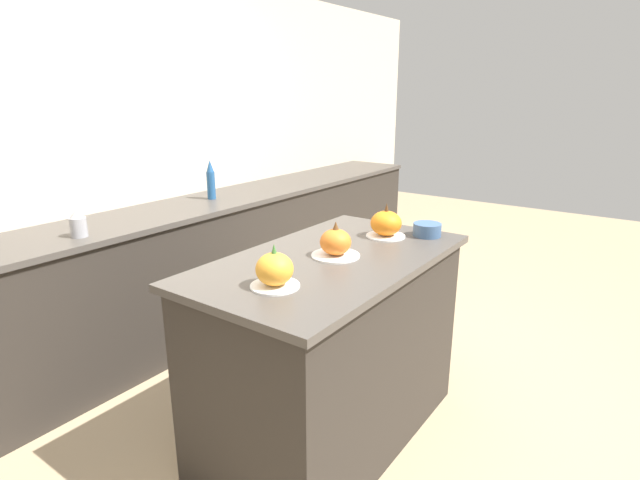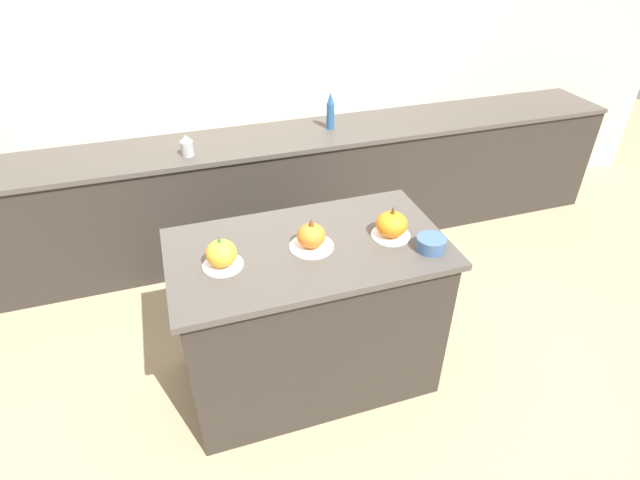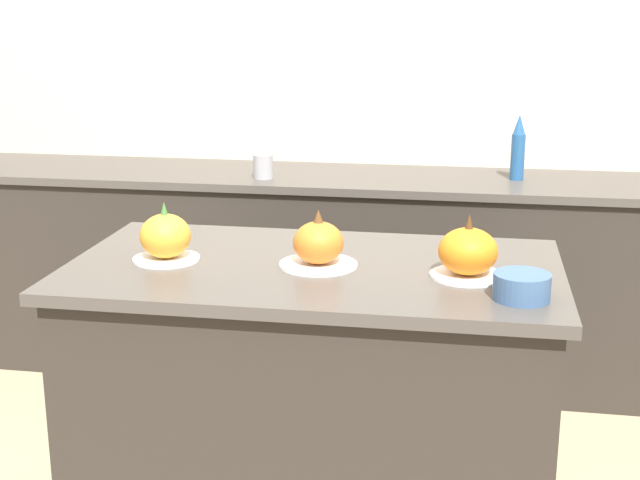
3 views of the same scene
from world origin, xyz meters
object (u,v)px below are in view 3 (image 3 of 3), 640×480
pumpkin_cake_left (165,238)px  bottle_tall (518,149)px  pumpkin_cake_right (468,253)px  mixing_bowl (522,286)px  bottle_short (263,162)px  pumpkin_cake_center (318,245)px

pumpkin_cake_left → bottle_tall: 1.85m
pumpkin_cake_right → mixing_bowl: bearing=-50.9°
pumpkin_cake_left → pumpkin_cake_right: pumpkin_cake_right is taller
pumpkin_cake_left → pumpkin_cake_right: (0.87, -0.02, 0.00)m
pumpkin_cake_right → bottle_tall: size_ratio=0.72×
pumpkin_cake_left → bottle_short: bearing=91.3°
pumpkin_cake_left → pumpkin_cake_center: bearing=2.3°
bottle_tall → pumpkin_cake_left: bearing=-125.1°
pumpkin_cake_left → bottle_short: 1.35m
bottle_tall → mixing_bowl: bearing=-91.9°
bottle_tall → mixing_bowl: 1.70m
pumpkin_cake_center → pumpkin_cake_right: 0.42m
pumpkin_cake_right → mixing_bowl: (0.14, -0.17, -0.03)m
pumpkin_cake_center → bottle_short: (-0.48, 1.34, -0.01)m
pumpkin_cake_center → pumpkin_cake_right: bearing=-4.5°
pumpkin_cake_center → bottle_tall: size_ratio=0.80×
mixing_bowl → bottle_short: bearing=124.0°
bottle_short → mixing_bowl: bearing=-56.0°
pumpkin_cake_center → pumpkin_cake_left: bearing=-177.7°
bottle_short → pumpkin_cake_left: bearing=-88.7°
bottle_tall → pumpkin_cake_center: bearing=-112.3°
pumpkin_cake_left → pumpkin_cake_right: 0.87m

